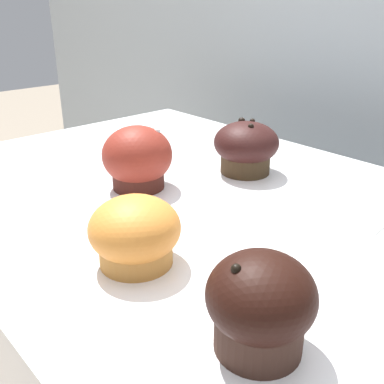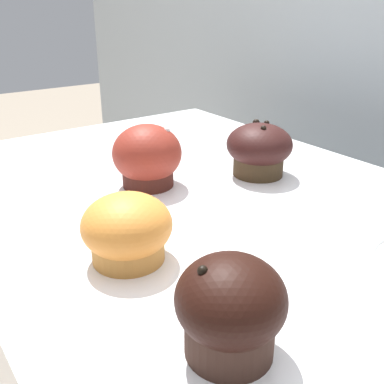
{
  "view_description": "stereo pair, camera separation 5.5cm",
  "coord_description": "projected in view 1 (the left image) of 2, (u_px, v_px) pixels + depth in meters",
  "views": [
    {
      "loc": [
        0.4,
        -0.4,
        1.2
      ],
      "look_at": [
        0.02,
        -0.06,
        0.98
      ],
      "focal_mm": 42.0,
      "sensor_mm": 36.0,
      "label": 1
    },
    {
      "loc": [
        0.44,
        -0.36,
        1.2
      ],
      "look_at": [
        0.02,
        -0.06,
        0.98
      ],
      "focal_mm": 42.0,
      "sensor_mm": 36.0,
      "label": 2
    }
  ],
  "objects": [
    {
      "name": "muffin_back_right",
      "position": [
        137.0,
        159.0,
        0.67
      ],
      "size": [
        0.1,
        0.1,
        0.1
      ],
      "color": "#461D17",
      "rests_on": "display_counter"
    },
    {
      "name": "muffin_back_left",
      "position": [
        246.0,
        147.0,
        0.73
      ],
      "size": [
        0.11,
        0.11,
        0.09
      ],
      "color": "#3C2C1A",
      "rests_on": "display_counter"
    },
    {
      "name": "muffin_front_left",
      "position": [
        260.0,
        305.0,
        0.36
      ],
      "size": [
        0.09,
        0.09,
        0.09
      ],
      "color": "#39231B",
      "rests_on": "display_counter"
    },
    {
      "name": "muffin_front_center",
      "position": [
        135.0,
        233.0,
        0.48
      ],
      "size": [
        0.1,
        0.1,
        0.08
      ],
      "color": "#C17F38",
      "rests_on": "display_counter"
    }
  ]
}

